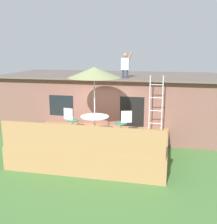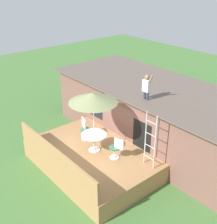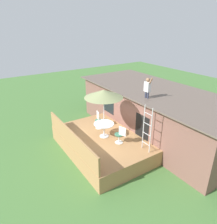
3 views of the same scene
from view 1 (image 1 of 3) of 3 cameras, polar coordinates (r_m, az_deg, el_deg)
ground_plane at (r=10.74m, az=-2.72°, el=-8.95°), size 40.00×40.00×0.00m
house at (r=13.72m, az=1.15°, el=1.91°), size 10.50×4.50×2.75m
deck at (r=10.59m, az=-2.74°, el=-6.94°), size 5.34×3.72×0.80m
deck_railing at (r=8.68m, az=-5.93°, el=-5.57°), size 5.24×0.08×0.90m
patio_table at (r=10.34m, az=-2.82°, el=-1.72°), size 1.04×1.04×0.74m
patio_umbrella at (r=10.05m, az=-2.93°, el=8.05°), size 1.90×1.90×2.54m
step_ladder at (r=10.81m, az=9.62°, el=1.55°), size 0.52×0.04×2.20m
person_figure at (r=11.93m, az=3.46°, el=9.83°), size 0.47×0.20×1.11m
patio_chair_left at (r=10.94m, az=-7.60°, el=-1.71°), size 0.61×0.44×0.92m
patio_chair_right at (r=10.46m, az=2.96°, el=-2.29°), size 0.61×0.44×0.92m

